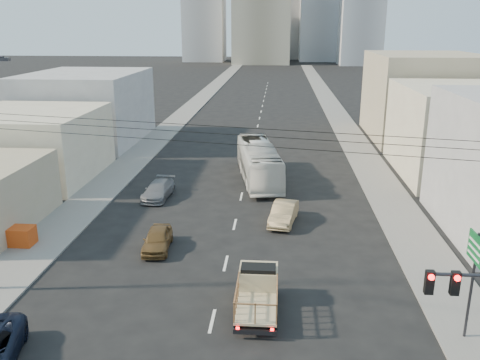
# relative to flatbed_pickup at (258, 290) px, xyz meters

# --- Properties ---
(ground) EXTENTS (420.00, 420.00, 0.00)m
(ground) POSITION_rel_flatbed_pickup_xyz_m (-2.05, -3.11, -1.09)
(ground) COLOR black
(ground) RESTS_ON ground
(sidewalk_left) EXTENTS (3.50, 180.00, 0.12)m
(sidewalk_left) POSITION_rel_flatbed_pickup_xyz_m (-13.80, 66.89, -1.03)
(sidewalk_left) COLOR slate
(sidewalk_left) RESTS_ON ground
(sidewalk_right) EXTENTS (3.50, 180.00, 0.12)m
(sidewalk_right) POSITION_rel_flatbed_pickup_xyz_m (9.70, 66.89, -1.03)
(sidewalk_right) COLOR slate
(sidewalk_right) RESTS_ON ground
(lane_dashes) EXTENTS (0.15, 104.00, 0.01)m
(lane_dashes) POSITION_rel_flatbed_pickup_xyz_m (-2.05, 49.89, -1.09)
(lane_dashes) COLOR silver
(lane_dashes) RESTS_ON ground
(flatbed_pickup) EXTENTS (1.95, 4.41, 1.90)m
(flatbed_pickup) POSITION_rel_flatbed_pickup_xyz_m (0.00, 0.00, 0.00)
(flatbed_pickup) COLOR tan
(flatbed_pickup) RESTS_ON ground
(city_bus) EXTENTS (4.69, 12.08, 3.28)m
(city_bus) POSITION_rel_flatbed_pickup_xyz_m (-0.87, 21.56, 0.55)
(city_bus) COLOR silver
(city_bus) RESTS_ON ground
(sedan_brown) EXTENTS (1.84, 3.97, 1.32)m
(sedan_brown) POSITION_rel_flatbed_pickup_xyz_m (-6.41, 6.50, -0.44)
(sedan_brown) COLOR brown
(sedan_brown) RESTS_ON ground
(sedan_tan) EXTENTS (2.24, 4.50, 1.42)m
(sedan_tan) POSITION_rel_flatbed_pickup_xyz_m (1.31, 11.49, -0.39)
(sedan_tan) COLOR #9C835B
(sedan_tan) RESTS_ON ground
(sedan_grey) EXTENTS (2.16, 4.64, 1.31)m
(sedan_grey) POSITION_rel_flatbed_pickup_xyz_m (-8.59, 16.05, -0.44)
(sedan_grey) COLOR slate
(sedan_grey) RESTS_ON ground
(green_sign) EXTENTS (0.18, 1.60, 5.00)m
(green_sign) POSITION_rel_flatbed_pickup_xyz_m (9.12, -1.61, 2.65)
(green_sign) COLOR #2D2D33
(green_sign) RESTS_ON ground
(overhead_wires) EXTENTS (23.01, 5.02, 0.72)m
(overhead_wires) POSITION_rel_flatbed_pickup_xyz_m (-2.05, -1.61, 7.87)
(overhead_wires) COLOR black
(overhead_wires) RESTS_ON ground
(crate_stack) EXTENTS (1.80, 1.20, 1.14)m
(crate_stack) POSITION_rel_flatbed_pickup_xyz_m (-15.05, 6.27, -0.40)
(crate_stack) COLOR #C14112
(crate_stack) RESTS_ON sidewalk_left
(bldg_right_mid) EXTENTS (11.00, 14.00, 8.00)m
(bldg_right_mid) POSITION_rel_flatbed_pickup_xyz_m (17.45, 24.89, 2.91)
(bldg_right_mid) COLOR beige
(bldg_right_mid) RESTS_ON ground
(bldg_right_far) EXTENTS (12.00, 16.00, 10.00)m
(bldg_right_far) POSITION_rel_flatbed_pickup_xyz_m (17.95, 40.89, 3.91)
(bldg_right_far) COLOR tan
(bldg_right_far) RESTS_ON ground
(bldg_left_mid) EXTENTS (11.00, 12.00, 6.00)m
(bldg_left_mid) POSITION_rel_flatbed_pickup_xyz_m (-21.05, 20.89, 1.91)
(bldg_left_mid) COLOR beige
(bldg_left_mid) RESTS_ON ground
(bldg_left_far) EXTENTS (12.00, 16.00, 8.00)m
(bldg_left_far) POSITION_rel_flatbed_pickup_xyz_m (-21.55, 35.89, 2.91)
(bldg_left_far) COLOR #939396
(bldg_left_far) RESTS_ON ground
(midrise_ne) EXTENTS (16.00, 16.00, 40.00)m
(midrise_ne) POSITION_rel_flatbed_pickup_xyz_m (15.95, 181.89, 18.91)
(midrise_ne) COLOR #979A9F
(midrise_ne) RESTS_ON ground
(midrise_nw) EXTENTS (15.00, 15.00, 34.00)m
(midrise_nw) POSITION_rel_flatbed_pickup_xyz_m (-28.05, 176.89, 15.91)
(midrise_nw) COLOR #979A9F
(midrise_nw) RESTS_ON ground
(midrise_back) EXTENTS (18.00, 18.00, 44.00)m
(midrise_back) POSITION_rel_flatbed_pickup_xyz_m (3.95, 196.89, 20.91)
(midrise_back) COLOR #939396
(midrise_back) RESTS_ON ground
(midrise_east) EXTENTS (14.00, 14.00, 28.00)m
(midrise_east) POSITION_rel_flatbed_pickup_xyz_m (27.95, 161.89, 12.91)
(midrise_east) COLOR #979A9F
(midrise_east) RESTS_ON ground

